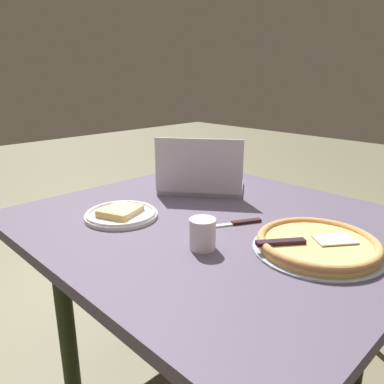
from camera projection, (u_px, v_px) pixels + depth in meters
dining_table at (215, 240)px, 1.30m from camera, size 1.24×1.11×0.70m
laptop at (201, 180)px, 1.56m from camera, size 0.41×0.38×0.23m
pizza_plate at (121, 214)px, 1.29m from camera, size 0.25×0.25×0.04m
pizza_tray at (317, 244)px, 1.04m from camera, size 0.36×0.36×0.04m
table_knife at (234, 224)px, 1.23m from camera, size 0.13×0.23×0.01m
drink_cup at (203, 234)px, 1.05m from camera, size 0.07×0.07×0.09m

